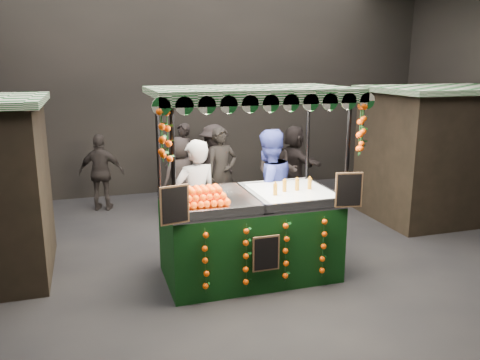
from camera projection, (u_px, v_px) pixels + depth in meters
name	position (u px, v px, depth m)	size (l,w,h in m)	color
ground	(260.00, 269.00, 7.46)	(12.00, 12.00, 0.00)	black
market_hall	(262.00, 38.00, 6.67)	(12.10, 10.10, 5.05)	black
neighbour_stall_right	(442.00, 152.00, 9.82)	(3.00, 2.20, 2.60)	black
juice_stall	(251.00, 221.00, 7.05)	(2.83, 1.66, 2.74)	black
vendor_grey	(196.00, 202.00, 7.58)	(0.80, 0.62, 1.94)	slate
vendor_blue	(268.00, 191.00, 8.05)	(1.15, 0.99, 2.02)	navy
shopper_0	(222.00, 173.00, 9.82)	(0.74, 0.57, 1.82)	black
shopper_1	(277.00, 172.00, 9.98)	(1.08, 1.00, 1.77)	black
shopper_2	(102.00, 173.00, 10.29)	(1.02, 0.65, 1.61)	#2C2624
shopper_3	(214.00, 164.00, 10.85)	(1.29, 1.16, 1.74)	#2C2423
shopper_4	(180.00, 177.00, 9.92)	(0.94, 0.84, 1.62)	#2B2423
shopper_5	(294.00, 162.00, 11.18)	(0.71, 1.61, 1.68)	#2A2322
shopper_6	(183.00, 159.00, 11.45)	(0.57, 0.71, 1.69)	black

